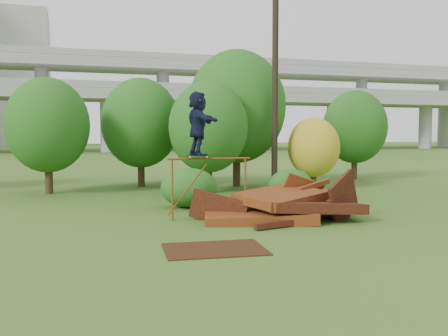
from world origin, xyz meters
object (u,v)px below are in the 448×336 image
object	(u,v)px
skater	(198,123)
utility_pole	(275,70)
flat_plate	(215,249)
scrap_pile	(283,207)

from	to	relation	value
skater	utility_pole	bearing A→B (deg)	-47.76
flat_plate	utility_pole	xyz separation A→B (m)	(5.82, 10.19, 5.52)
utility_pole	flat_plate	bearing A→B (deg)	-119.74
skater	flat_plate	bearing A→B (deg)	163.11
scrap_pile	flat_plate	world-z (taller)	scrap_pile
flat_plate	utility_pole	distance (m)	12.97
scrap_pile	flat_plate	xyz separation A→B (m)	(-3.13, -3.19, -0.39)
skater	utility_pole	distance (m)	8.49
skater	utility_pole	world-z (taller)	utility_pole
scrap_pile	flat_plate	distance (m)	4.48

